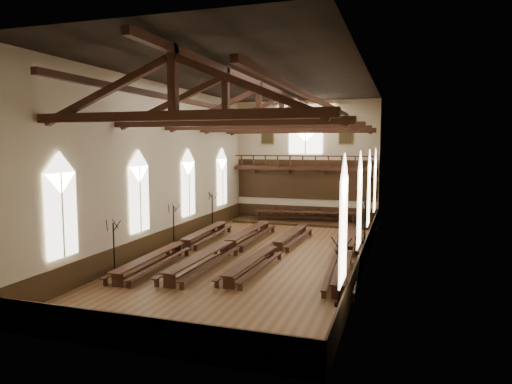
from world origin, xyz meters
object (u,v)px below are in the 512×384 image
(refectory_row_d, at_px, (347,251))
(high_table, at_px, (305,213))
(candelabrum_right_near, at_px, (339,286))
(dais, at_px, (305,222))
(candelabrum_right_far, at_px, (365,230))
(candelabrum_left_near, at_px, (114,258))
(candelabrum_right_mid, at_px, (356,251))
(refectory_row_a, at_px, (181,244))
(candelabrum_left_far, at_px, (212,219))
(refectory_row_c, at_px, (274,247))
(refectory_row_b, at_px, (229,244))
(candelabrum_left_mid, at_px, (174,235))

(refectory_row_d, distance_m, high_table, 11.90)
(high_table, distance_m, candelabrum_right_near, 19.10)
(dais, height_order, candelabrum_right_far, candelabrum_right_far)
(candelabrum_left_near, bearing_deg, dais, 71.32)
(candelabrum_right_near, distance_m, candelabrum_right_mid, 6.57)
(refectory_row_a, bearing_deg, candelabrum_left_far, 98.36)
(refectory_row_a, xyz_separation_m, refectory_row_d, (9.49, 1.27, -0.02))
(candelabrum_right_far, bearing_deg, dais, 130.30)
(candelabrum_left_near, xyz_separation_m, candelabrum_right_far, (11.10, 11.18, 0.04))
(candelabrum_right_near, bearing_deg, refectory_row_c, 122.98)
(candelabrum_left_near, bearing_deg, refectory_row_c, 43.99)
(dais, bearing_deg, refectory_row_b, -100.67)
(refectory_row_a, distance_m, candelabrum_right_near, 11.81)
(high_table, relative_size, candelabrum_right_mid, 3.44)
(refectory_row_d, bearing_deg, candelabrum_left_mid, -178.42)
(refectory_row_a, relative_size, refectory_row_d, 1.02)
(candelabrum_right_near, bearing_deg, refectory_row_b, 136.97)
(candelabrum_right_near, bearing_deg, refectory_row_d, 94.52)
(refectory_row_c, xyz_separation_m, candelabrum_right_mid, (4.68, -0.65, 0.24))
(dais, xyz_separation_m, candelabrum_left_far, (-5.87, -5.27, 0.78))
(refectory_row_a, xyz_separation_m, candelabrum_left_mid, (-1.02, 0.98, 0.31))
(refectory_row_c, bearing_deg, refectory_row_a, -168.85)
(high_table, xyz_separation_m, candelabrum_left_mid, (-5.87, -11.24, -0.02))
(refectory_row_a, bearing_deg, high_table, 68.37)
(refectory_row_a, relative_size, high_table, 1.71)
(refectory_row_a, bearing_deg, candelabrum_left_mid, 136.21)
(candelabrum_right_mid, bearing_deg, dais, 113.91)
(dais, xyz_separation_m, high_table, (0.00, 0.00, 0.75))
(refectory_row_c, xyz_separation_m, candelabrum_right_near, (4.68, -7.21, 0.35))
(refectory_row_b, height_order, candelabrum_left_far, candelabrum_left_far)
(refectory_row_c, distance_m, refectory_row_d, 4.10)
(high_table, height_order, candelabrum_right_far, candelabrum_right_far)
(refectory_row_b, xyz_separation_m, candelabrum_right_mid, (7.39, -0.34, 0.18))
(refectory_row_d, height_order, high_table, high_table)
(high_table, relative_size, candelabrum_right_far, 2.88)
(candelabrum_left_far, bearing_deg, refectory_row_a, -81.64)
(candelabrum_left_mid, xyz_separation_m, candelabrum_right_mid, (11.10, -0.56, -0.10))
(refectory_row_c, relative_size, candelabrum_right_mid, 5.71)
(candelabrum_right_near, relative_size, candelabrum_right_mid, 1.15)
(dais, bearing_deg, high_table, 0.00)
(dais, distance_m, candelabrum_left_mid, 12.70)
(refectory_row_a, height_order, candelabrum_left_near, candelabrum_left_near)
(candelabrum_left_mid, bearing_deg, refectory_row_d, 1.58)
(candelabrum_left_near, height_order, candelabrum_right_near, candelabrum_right_near)
(refectory_row_a, relative_size, dais, 1.24)
(refectory_row_c, relative_size, candelabrum_left_far, 4.78)
(candelabrum_left_far, height_order, candelabrum_right_near, candelabrum_left_far)
(candelabrum_left_mid, height_order, candelabrum_right_far, candelabrum_right_far)
(candelabrum_left_mid, bearing_deg, candelabrum_right_near, -32.71)
(candelabrum_left_near, bearing_deg, refectory_row_a, 78.74)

